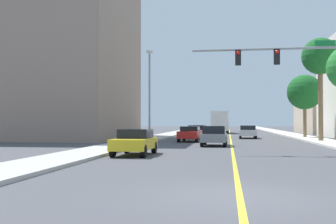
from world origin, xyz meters
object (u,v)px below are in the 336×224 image
object	(u,v)px
palm_mid	(320,58)
car_gray	(214,136)
street_lamp	(150,90)
traffic_signal_mast	(306,70)
car_green	(200,130)
car_white	(197,131)
palm_far	(305,92)
delivery_truck	(220,122)
car_yellow	(135,141)
car_red	(190,134)
car_silver	(248,131)

from	to	relation	value
palm_mid	car_gray	world-z (taller)	palm_mid
car_gray	street_lamp	bearing A→B (deg)	141.76
traffic_signal_mast	palm_mid	size ratio (longest dim) A/B	1.04
car_gray	car_green	xyz separation A→B (m)	(-2.43, 20.13, -0.04)
car_white	car_gray	size ratio (longest dim) A/B	1.16
traffic_signal_mast	street_lamp	distance (m)	15.46
palm_far	delivery_truck	world-z (taller)	palm_far
palm_mid	palm_far	size ratio (longest dim) A/B	1.34
car_green	delivery_truck	bearing A→B (deg)	76.17
traffic_signal_mast	car_gray	world-z (taller)	traffic_signal_mast
car_green	delivery_truck	world-z (taller)	delivery_truck
palm_far	car_green	world-z (taller)	palm_far
palm_far	car_gray	xyz separation A→B (m)	(-8.88, -14.50, -4.03)
car_gray	car_green	bearing A→B (deg)	97.93
delivery_truck	street_lamp	bearing A→B (deg)	-100.46
car_yellow	car_green	bearing A→B (deg)	-92.45
car_gray	car_yellow	xyz separation A→B (m)	(-3.83, -8.61, -0.03)
car_red	car_gray	size ratio (longest dim) A/B	1.05
street_lamp	car_red	bearing A→B (deg)	21.22
traffic_signal_mast	car_gray	size ratio (longest dim) A/B	2.35
car_silver	car_yellow	size ratio (longest dim) A/B	1.17
street_lamp	car_silver	xyz separation A→B (m)	(8.62, 9.20, -3.68)
street_lamp	palm_mid	distance (m)	14.72
palm_mid	car_yellow	world-z (taller)	palm_mid
car_yellow	palm_far	bearing A→B (deg)	-118.46
car_red	car_gray	bearing A→B (deg)	-66.07
street_lamp	car_green	bearing A→B (deg)	78.46
street_lamp	car_green	distance (m)	16.28
car_white	car_yellow	size ratio (longest dim) A/B	1.15
palm_far	car_gray	bearing A→B (deg)	-121.47
traffic_signal_mast	delivery_truck	world-z (taller)	traffic_signal_mast
street_lamp	car_gray	distance (m)	8.11
traffic_signal_mast	car_white	distance (m)	20.90
traffic_signal_mast	delivery_truck	size ratio (longest dim) A/B	1.04
traffic_signal_mast	palm_mid	xyz separation A→B (m)	(3.55, 13.00, 2.61)
palm_mid	car_green	size ratio (longest dim) A/B	2.01
traffic_signal_mast	car_green	size ratio (longest dim) A/B	2.10
street_lamp	palm_far	bearing A→B (deg)	34.41
car_white	car_green	xyz separation A→B (m)	(-0.28, 7.44, -0.01)
car_gray	car_green	distance (m)	20.27
car_white	car_yellow	xyz separation A→B (m)	(-1.68, -21.30, -0.00)
street_lamp	palm_mid	world-z (taller)	palm_mid
car_green	car_yellow	world-z (taller)	car_yellow
palm_far	car_gray	size ratio (longest dim) A/B	1.67
palm_far	car_green	size ratio (longest dim) A/B	1.50
traffic_signal_mast	palm_far	bearing A→B (deg)	79.99
palm_mid	car_gray	bearing A→B (deg)	-143.34
palm_mid	car_white	bearing A→B (deg)	150.33
car_silver	car_red	world-z (taller)	car_silver
street_lamp	car_red	size ratio (longest dim) A/B	1.89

